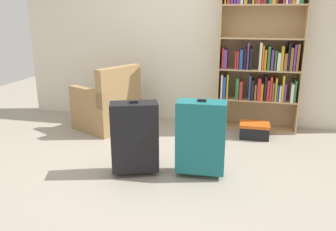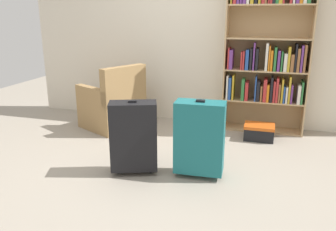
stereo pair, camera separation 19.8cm
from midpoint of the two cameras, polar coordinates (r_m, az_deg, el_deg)
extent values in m
plane|color=#9E9384|center=(3.67, 0.51, -8.77)|extent=(9.07, 9.07, 0.00)
cube|color=beige|center=(5.07, 6.26, 13.50)|extent=(5.18, 0.10, 2.60)
cube|color=tan|center=(4.81, 10.80, 10.01)|extent=(0.02, 0.32, 2.08)
cube|color=tan|center=(4.82, 23.63, 8.94)|extent=(0.02, 0.32, 2.08)
cube|color=tan|center=(4.93, 17.23, 9.73)|extent=(1.08, 0.02, 2.08)
cube|color=tan|center=(5.01, 16.23, -2.21)|extent=(1.04, 0.30, 0.02)
cube|color=tan|center=(4.89, 16.62, 2.40)|extent=(1.04, 0.30, 0.02)
cube|color=tan|center=(4.81, 17.03, 7.20)|extent=(1.04, 0.30, 0.02)
cube|color=tan|center=(4.77, 17.46, 12.13)|extent=(1.04, 0.30, 0.02)
cube|color=tan|center=(4.76, 17.92, 17.11)|extent=(1.04, 0.30, 0.02)
cube|color=silver|center=(4.83, 11.09, 4.74)|extent=(0.02, 0.22, 0.33)
cube|color=#264C99|center=(4.83, 11.50, 4.55)|extent=(0.04, 0.22, 0.30)
cube|color=gold|center=(4.82, 12.00, 4.71)|extent=(0.02, 0.21, 0.34)
cube|color=#2D7238|center=(4.81, 13.54, 4.28)|extent=(0.04, 0.19, 0.29)
cube|color=#B22D2D|center=(4.83, 14.14, 4.06)|extent=(0.04, 0.24, 0.25)
cube|color=#264C99|center=(4.82, 15.54, 4.43)|extent=(0.02, 0.23, 0.33)
cube|color=black|center=(4.80, 15.94, 3.99)|extent=(0.04, 0.19, 0.27)
cube|color=brown|center=(4.82, 16.40, 3.64)|extent=(0.02, 0.21, 0.21)
cube|color=#B22D2D|center=(4.84, 16.97, 4.16)|extent=(0.04, 0.26, 0.30)
cube|color=orange|center=(4.82, 17.41, 3.65)|extent=(0.03, 0.20, 0.23)
cube|color=black|center=(4.82, 17.96, 4.22)|extent=(0.03, 0.23, 0.33)
cube|color=#B22D2D|center=(4.83, 18.36, 3.90)|extent=(0.03, 0.23, 0.28)
cube|color=#B22D2D|center=(4.81, 18.81, 4.07)|extent=(0.03, 0.19, 0.32)
cube|color=brown|center=(4.83, 19.14, 3.61)|extent=(0.02, 0.21, 0.25)
cube|color=gold|center=(4.84, 19.56, 4.02)|extent=(0.02, 0.25, 0.31)
cube|color=#264C99|center=(4.84, 19.83, 3.44)|extent=(0.02, 0.24, 0.22)
cube|color=silver|center=(4.86, 20.19, 3.39)|extent=(0.02, 0.25, 0.22)
cube|color=gold|center=(4.83, 20.63, 4.11)|extent=(0.02, 0.23, 0.35)
cube|color=#66337F|center=(4.83, 20.94, 3.44)|extent=(0.02, 0.20, 0.25)
cube|color=silver|center=(4.86, 21.97, 3.39)|extent=(0.04, 0.24, 0.24)
cube|color=#2D7238|center=(4.87, 22.42, 3.64)|extent=(0.02, 0.26, 0.29)
cube|color=#B22D2D|center=(4.77, 11.32, 9.34)|extent=(0.02, 0.23, 0.28)
cube|color=#66337F|center=(4.77, 11.72, 9.17)|extent=(0.04, 0.23, 0.25)
cube|color=#B22D2D|center=(4.75, 13.36, 8.91)|extent=(0.02, 0.20, 0.23)
cube|color=#B22D2D|center=(4.74, 13.69, 8.90)|extent=(0.02, 0.18, 0.24)
cube|color=#264C99|center=(4.76, 14.25, 9.03)|extent=(0.04, 0.23, 0.26)
cube|color=black|center=(4.73, 14.84, 9.06)|extent=(0.03, 0.18, 0.28)
cube|color=#66337F|center=(4.74, 15.33, 9.50)|extent=(0.02, 0.22, 0.35)
cube|color=black|center=(4.77, 15.78, 9.04)|extent=(0.03, 0.25, 0.28)
cube|color=silver|center=(4.74, 17.27, 9.33)|extent=(0.03, 0.21, 0.35)
cube|color=orange|center=(4.76, 17.66, 9.13)|extent=(0.02, 0.25, 0.32)
cube|color=orange|center=(4.78, 18.00, 8.78)|extent=(0.03, 0.27, 0.26)
cube|color=#2D7238|center=(4.77, 18.54, 8.96)|extent=(0.03, 0.26, 0.30)
cube|color=#66337F|center=(4.78, 19.07, 8.68)|extent=(0.03, 0.27, 0.26)
cube|color=#2D7238|center=(4.76, 19.54, 8.55)|extent=(0.02, 0.22, 0.25)
cube|color=silver|center=(4.76, 20.06, 8.34)|extent=(0.04, 0.22, 0.23)
cube|color=gold|center=(4.77, 20.57, 8.83)|extent=(0.03, 0.24, 0.31)
cube|color=brown|center=(4.77, 21.05, 8.21)|extent=(0.04, 0.22, 0.22)
cube|color=black|center=(4.78, 21.56, 8.97)|extent=(0.02, 0.26, 0.35)
cube|color=brown|center=(4.78, 21.94, 8.60)|extent=(0.03, 0.24, 0.30)
cube|color=#66337F|center=(4.76, 22.45, 8.74)|extent=(0.03, 0.19, 0.34)
cube|color=brown|center=(4.77, 22.88, 8.76)|extent=(0.03, 0.21, 0.34)
cube|color=#9E7A4C|center=(4.95, -8.16, 0.39)|extent=(0.94, 0.94, 0.40)
cube|color=tan|center=(4.89, -8.28, 3.09)|extent=(0.74, 0.71, 0.08)
cube|color=#9E7A4C|center=(4.62, -6.11, 5.05)|extent=(0.42, 0.68, 0.50)
cube|color=#9E7A4C|center=(5.06, -5.67, 4.46)|extent=(0.67, 0.40, 0.22)
cube|color=#9E7A4C|center=(4.69, -11.16, 3.26)|extent=(0.67, 0.40, 0.22)
cylinder|color=red|center=(4.74, -2.88, -2.12)|extent=(0.08, 0.08, 0.10)
torus|color=red|center=(4.73, -2.28, -2.12)|extent=(0.06, 0.01, 0.06)
cube|color=black|center=(4.62, 16.08, -2.79)|extent=(0.37, 0.28, 0.17)
cube|color=#D85919|center=(4.59, 16.17, -1.72)|extent=(0.38, 0.29, 0.04)
cube|color=#19666B|center=(3.38, 6.93, -3.66)|extent=(0.49, 0.25, 0.72)
cube|color=black|center=(3.27, 7.15, 2.41)|extent=(0.09, 0.05, 0.02)
cylinder|color=black|center=(3.55, 3.99, -9.28)|extent=(0.05, 0.05, 0.05)
cylinder|color=black|center=(3.52, 9.46, -9.74)|extent=(0.05, 0.05, 0.05)
cube|color=black|center=(3.43, -4.10, -3.45)|extent=(0.51, 0.37, 0.70)
cube|color=black|center=(3.33, -4.23, 2.35)|extent=(0.09, 0.07, 0.02)
cylinder|color=black|center=(3.58, -6.61, -9.09)|extent=(0.06, 0.06, 0.05)
cylinder|color=black|center=(3.58, -1.34, -9.01)|extent=(0.06, 0.06, 0.05)
camera|label=1|loc=(0.10, -88.42, 0.48)|focal=36.66mm
camera|label=2|loc=(0.10, 91.58, -0.48)|focal=36.66mm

